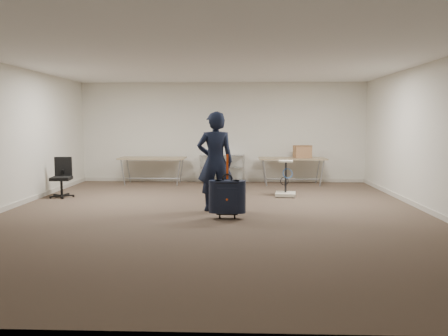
{
  "coord_description": "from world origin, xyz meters",
  "views": [
    {
      "loc": [
        0.48,
        -7.85,
        1.69
      ],
      "look_at": [
        0.18,
        0.3,
        0.83
      ],
      "focal_mm": 35.0,
      "sensor_mm": 36.0,
      "label": 1
    }
  ],
  "objects": [
    {
      "name": "ground",
      "position": [
        0.0,
        0.0,
        0.0
      ],
      "size": [
        9.0,
        9.0,
        0.0
      ],
      "primitive_type": "plane",
      "color": "#423328",
      "rests_on": "ground"
    },
    {
      "name": "room_shell",
      "position": [
        0.0,
        1.38,
        0.05
      ],
      "size": [
        8.0,
        9.0,
        9.0
      ],
      "color": "white",
      "rests_on": "ground"
    },
    {
      "name": "folding_table_left",
      "position": [
        -1.9,
        3.95,
        0.68
      ],
      "size": [
        1.8,
        0.75,
        0.73
      ],
      "color": "#8C7755",
      "rests_on": "ground"
    },
    {
      "name": "folding_table_right",
      "position": [
        1.9,
        3.95,
        0.68
      ],
      "size": [
        1.8,
        0.75,
        0.73
      ],
      "color": "#8C7755",
      "rests_on": "ground"
    },
    {
      "name": "wire_shelf",
      "position": [
        0.0,
        4.2,
        0.44
      ],
      "size": [
        1.22,
        0.47,
        0.8
      ],
      "color": "silver",
      "rests_on": "ground"
    },
    {
      "name": "person",
      "position": [
        0.01,
        0.38,
        0.95
      ],
      "size": [
        0.74,
        0.54,
        1.89
      ],
      "primitive_type": "imported",
      "rotation": [
        0.0,
        0.0,
        3.27
      ],
      "color": "black",
      "rests_on": "ground"
    },
    {
      "name": "suitcase",
      "position": [
        0.26,
        -0.31,
        0.39
      ],
      "size": [
        0.42,
        0.25,
        1.13
      ],
      "color": "#162232",
      "rests_on": "ground"
    },
    {
      "name": "office_chair",
      "position": [
        -3.54,
        1.79,
        0.27
      ],
      "size": [
        0.55,
        0.55,
        0.9
      ],
      "color": "black",
      "rests_on": "ground"
    },
    {
      "name": "equipment_cart",
      "position": [
        1.53,
        2.04,
        0.22
      ],
      "size": [
        0.51,
        0.51,
        0.83
      ],
      "color": "beige",
      "rests_on": "ground"
    },
    {
      "name": "cardboard_box",
      "position": [
        2.18,
        4.03,
        0.9
      ],
      "size": [
        0.49,
        0.39,
        0.33
      ],
      "primitive_type": "cube",
      "rotation": [
        0.0,
        0.0,
        0.15
      ],
      "color": "#A26B4B",
      "rests_on": "folding_table_right"
    }
  ]
}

